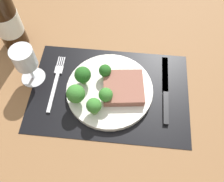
{
  "coord_description": "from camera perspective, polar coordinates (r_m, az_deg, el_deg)",
  "views": [
    {
      "loc": [
        4.17,
        -34.89,
        61.42
      ],
      "look_at": [
        0.76,
        -0.74,
        1.9
      ],
      "focal_mm": 39.17,
      "sensor_mm": 36.0,
      "label": 1
    }
  ],
  "objects": [
    {
      "name": "fork",
      "position": [
        0.74,
        -12.98,
        2.05
      ],
      "size": [
        2.4,
        19.2,
        0.5
      ],
      "rotation": [
        0.0,
        0.0,
        0.03
      ],
      "color": "silver",
      "rests_on": "placemat"
    },
    {
      "name": "placemat",
      "position": [
        0.71,
        -0.56,
        -0.14
      ],
      "size": [
        45.31,
        30.11,
        0.3
      ],
      "primitive_type": "cube",
      "color": "black",
      "rests_on": "ground_plane"
    },
    {
      "name": "wine_bottle",
      "position": [
        0.8,
        -23.63,
        15.24
      ],
      "size": [
        7.84,
        7.84,
        29.57
      ],
      "color": "#331E0F",
      "rests_on": "ground_plane"
    },
    {
      "name": "broccoli_center",
      "position": [
        0.65,
        -8.47,
        -0.69
      ],
      "size": [
        5.01,
        5.01,
        6.3
      ],
      "color": "#5B8942",
      "rests_on": "plate"
    },
    {
      "name": "steak",
      "position": [
        0.68,
        2.7,
        0.98
      ],
      "size": [
        12.24,
        11.85,
        2.33
      ],
      "primitive_type": "cube",
      "rotation": [
        0.0,
        0.0,
        0.12
      ],
      "color": "#8C5647",
      "rests_on": "plate"
    },
    {
      "name": "broccoli_front_edge",
      "position": [
        0.69,
        -1.63,
        4.7
      ],
      "size": [
        3.51,
        3.51,
        4.83
      ],
      "color": "#6B994C",
      "rests_on": "plate"
    },
    {
      "name": "broccoli_back_left",
      "position": [
        0.68,
        -6.85,
        3.73
      ],
      "size": [
        4.61,
        4.61,
        5.96
      ],
      "color": "#6B994C",
      "rests_on": "plate"
    },
    {
      "name": "plate",
      "position": [
        0.7,
        -0.56,
        0.25
      ],
      "size": [
        24.61,
        24.61,
        1.6
      ],
      "primitive_type": "cylinder",
      "color": "silver",
      "rests_on": "placemat"
    },
    {
      "name": "ground_plane",
      "position": [
        0.72,
        -0.55,
        -0.79
      ],
      "size": [
        140.0,
        110.0,
        3.0
      ],
      "primitive_type": "cube",
      "color": "brown"
    },
    {
      "name": "knife",
      "position": [
        0.71,
        12.4,
        -0.69
      ],
      "size": [
        1.8,
        23.0,
        0.8
      ],
      "rotation": [
        0.0,
        0.0,
        0.03
      ],
      "color": "black",
      "rests_on": "placemat"
    },
    {
      "name": "broccoli_near_steak",
      "position": [
        0.63,
        -4.25,
        -3.51
      ],
      "size": [
        4.0,
        4.0,
        5.64
      ],
      "color": "#6B994C",
      "rests_on": "plate"
    },
    {
      "name": "broccoli_near_fork",
      "position": [
        0.64,
        -1.48,
        -0.94
      ],
      "size": [
        3.8,
        3.8,
        5.44
      ],
      "color": "#5B8942",
      "rests_on": "plate"
    },
    {
      "name": "wine_glass",
      "position": [
        0.7,
        -19.65,
        6.76
      ],
      "size": [
        7.1,
        7.1,
        12.47
      ],
      "color": "silver",
      "rests_on": "ground_plane"
    }
  ]
}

